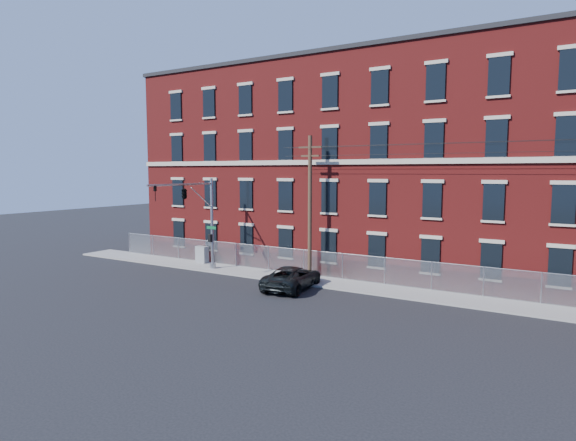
# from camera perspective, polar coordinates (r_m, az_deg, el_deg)

# --- Properties ---
(ground) EXTENTS (140.00, 140.00, 0.00)m
(ground) POSITION_cam_1_polar(r_m,az_deg,el_deg) (31.37, -5.64, -8.33)
(ground) COLOR black
(ground) RESTS_ON ground
(sidewalk) EXTENTS (65.00, 3.00, 0.12)m
(sidewalk) POSITION_cam_1_polar(r_m,az_deg,el_deg) (30.97, 18.69, -8.69)
(sidewalk) COLOR gray
(sidewalk) RESTS_ON ground
(mill_building) EXTENTS (55.30, 14.32, 16.30)m
(mill_building) POSITION_cam_1_polar(r_m,az_deg,el_deg) (38.81, 21.92, 6.13)
(mill_building) COLOR maroon
(mill_building) RESTS_ON ground
(chain_link_fence) EXTENTS (59.06, 0.06, 1.85)m
(chain_link_fence) POSITION_cam_1_polar(r_m,az_deg,el_deg) (31.99, 19.25, -6.42)
(chain_link_fence) COLOR #A5A8AD
(chain_link_fence) RESTS_ON ground
(traffic_signal_mast) EXTENTS (0.90, 6.75, 7.00)m
(traffic_signal_mast) POSITION_cam_1_polar(r_m,az_deg,el_deg) (36.01, -11.34, 2.09)
(traffic_signal_mast) COLOR #9EA0A5
(traffic_signal_mast) RESTS_ON ground
(utility_pole_near) EXTENTS (1.80, 0.28, 10.00)m
(utility_pole_near) POSITION_cam_1_polar(r_m,az_deg,el_deg) (34.16, 2.59, 1.92)
(utility_pole_near) COLOR #4A3725
(utility_pole_near) RESTS_ON ground
(pickup_truck) EXTENTS (3.09, 5.64, 1.50)m
(pickup_truck) POSITION_cam_1_polar(r_m,az_deg,el_deg) (31.85, 0.49, -6.70)
(pickup_truck) COLOR black
(pickup_truck) RESTS_ON ground
(utility_cabinet) EXTENTS (1.14, 0.65, 1.36)m
(utility_cabinet) POSITION_cam_1_polar(r_m,az_deg,el_deg) (40.77, -10.08, -3.96)
(utility_cabinet) COLOR gray
(utility_cabinet) RESTS_ON sidewalk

